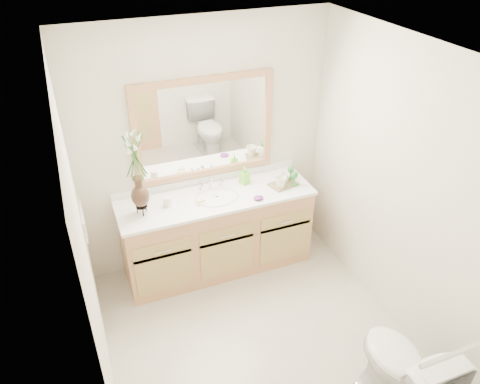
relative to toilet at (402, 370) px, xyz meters
name	(u,v)px	position (x,y,z in m)	size (l,w,h in m)	color
floor	(257,338)	(-0.70, 0.92, -0.37)	(2.60, 2.60, 0.00)	beige
ceiling	(266,56)	(-0.70, 0.92, 2.03)	(2.40, 2.60, 0.02)	white
wall_back	(205,148)	(-0.70, 2.22, 0.83)	(2.40, 0.02, 2.40)	white
wall_front	(366,367)	(-0.70, -0.38, 0.83)	(2.40, 0.02, 2.40)	white
wall_left	(88,264)	(-1.90, 0.92, 0.83)	(0.02, 2.60, 2.40)	white
wall_right	(399,191)	(0.50, 0.92, 0.83)	(0.02, 2.60, 2.40)	white
vanity	(217,233)	(-0.70, 1.93, 0.03)	(1.80, 0.55, 0.80)	tan
counter	(216,198)	(-0.70, 1.93, 0.45)	(1.84, 0.57, 0.03)	white
sink	(217,202)	(-0.70, 1.92, 0.41)	(0.38, 0.34, 0.23)	white
mirror	(205,129)	(-0.70, 2.20, 1.04)	(1.32, 0.04, 0.97)	white
switch_plate	(84,226)	(-1.89, 1.68, 0.61)	(0.02, 0.12, 0.12)	white
grab_bar	(459,352)	(0.00, -0.35, 0.58)	(0.03, 0.03, 0.55)	silver
toilet	(402,370)	(0.00, 0.00, 0.00)	(0.42, 0.75, 0.74)	white
flower_vase	(136,162)	(-1.39, 1.91, 0.97)	(0.18, 0.18, 0.75)	black
tumbler	(167,202)	(-1.16, 1.94, 0.51)	(0.07, 0.07, 0.09)	white
soap_dish	(201,202)	(-0.87, 1.88, 0.47)	(0.10, 0.10, 0.03)	white
soap_bottle	(244,176)	(-0.36, 2.06, 0.54)	(0.07, 0.07, 0.16)	#75DE34
purple_dish	(259,198)	(-0.35, 1.74, 0.48)	(0.10, 0.08, 0.03)	#672775
tray	(283,184)	(-0.03, 1.89, 0.47)	(0.27, 0.18, 0.01)	brown
mug_left	(281,182)	(-0.08, 1.84, 0.53)	(0.11, 0.10, 0.11)	white
mug_right	(285,178)	(0.00, 1.92, 0.52)	(0.09, 0.09, 0.09)	white
goblet_front	(295,176)	(0.06, 1.84, 0.57)	(0.06, 0.06, 0.14)	#297C2E
goblet_back	(291,170)	(0.08, 1.95, 0.57)	(0.06, 0.06, 0.14)	#297C2E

